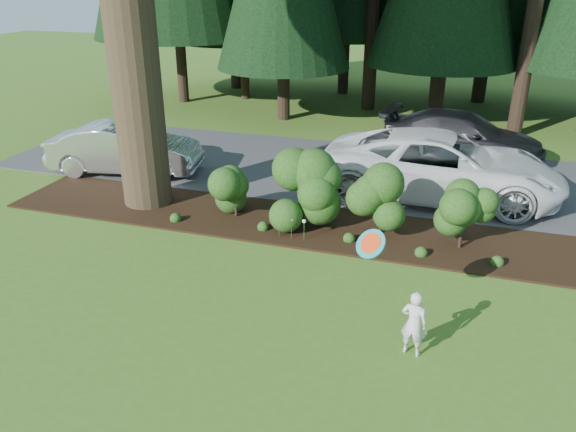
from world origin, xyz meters
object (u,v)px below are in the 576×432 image
object	(u,v)px
car_white_suv	(442,166)
car_silver_wagon	(125,149)
frisbee	(371,244)
car_dark_suv	(462,136)
child	(414,323)

from	to	relation	value
car_white_suv	car_silver_wagon	bearing A→B (deg)	94.75
car_silver_wagon	frisbee	world-z (taller)	frisbee
car_dark_suv	frisbee	bearing A→B (deg)	-178.05
car_dark_suv	frisbee	world-z (taller)	frisbee
car_white_suv	frisbee	distance (m)	7.08
car_white_suv	frisbee	bearing A→B (deg)	173.42
child	frisbee	world-z (taller)	frisbee
frisbee	car_white_suv	bearing A→B (deg)	83.85
car_silver_wagon	child	distance (m)	11.17
car_white_suv	child	size ratio (longest dim) A/B	5.49
car_white_suv	car_dark_suv	distance (m)	3.68
car_silver_wagon	car_dark_suv	world-z (taller)	car_dark_suv
car_dark_suv	child	world-z (taller)	car_dark_suv
car_white_suv	child	xyz separation A→B (m)	(0.04, -7.11, -0.33)
car_silver_wagon	car_dark_suv	xyz separation A→B (m)	(9.62, 4.49, 0.01)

